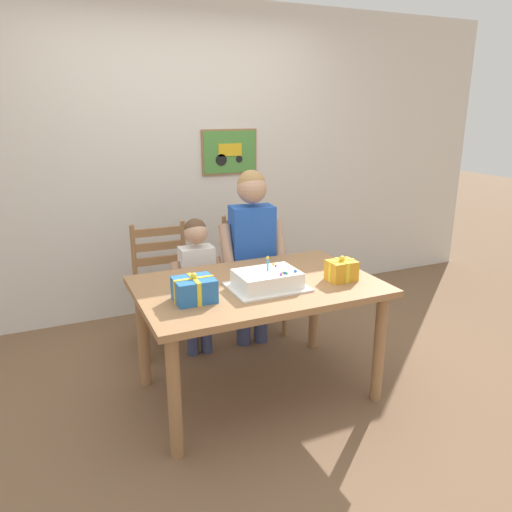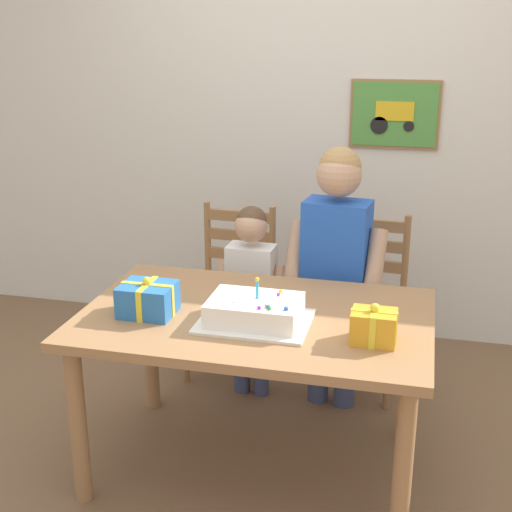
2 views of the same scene
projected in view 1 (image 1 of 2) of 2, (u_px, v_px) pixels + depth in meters
name	position (u px, v px, depth m)	size (l,w,h in m)	color
ground_plane	(258.00, 391.00, 3.15)	(20.00, 20.00, 0.00)	brown
back_wall	(180.00, 162.00, 4.18)	(6.40, 0.11, 2.60)	silver
dining_table	(258.00, 298.00, 2.97)	(1.43, 0.93, 0.74)	#9E7047
birthday_cake	(267.00, 280.00, 2.85)	(0.44, 0.34, 0.19)	white
gift_box_red_large	(342.00, 270.00, 2.98)	(0.17, 0.14, 0.16)	gold
gift_box_beside_cake	(194.00, 290.00, 2.66)	(0.22, 0.19, 0.16)	#286BB7
chair_left	(165.00, 286.00, 3.66)	(0.44, 0.44, 0.92)	#996B42
chair_right	(253.00, 273.00, 3.94)	(0.46, 0.46, 0.92)	#996B42
child_older	(252.00, 242.00, 3.57)	(0.50, 0.30, 1.33)	#38426B
child_younger	(197.00, 274.00, 3.46)	(0.37, 0.21, 1.02)	#38426B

